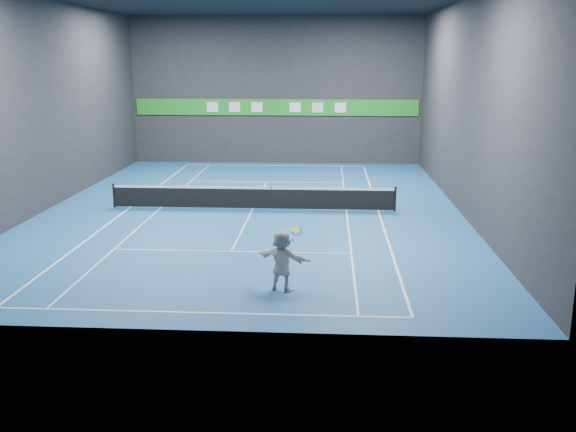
# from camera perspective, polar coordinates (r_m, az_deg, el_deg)

# --- Properties ---
(ground) EXTENTS (26.00, 26.00, 0.00)m
(ground) POSITION_cam_1_polar(r_m,az_deg,el_deg) (28.26, -3.15, 0.62)
(ground) COLOR #1A5393
(ground) RESTS_ON ground
(wall_back) EXTENTS (18.00, 0.10, 9.00)m
(wall_back) POSITION_cam_1_polar(r_m,az_deg,el_deg) (40.50, -1.07, 11.06)
(wall_back) COLOR #262629
(wall_back) RESTS_ON ground
(wall_front) EXTENTS (18.00, 0.10, 9.00)m
(wall_front) POSITION_cam_1_polar(r_m,az_deg,el_deg) (14.82, -9.22, 6.14)
(wall_front) COLOR #262629
(wall_front) RESTS_ON ground
(wall_left) EXTENTS (0.10, 26.00, 9.00)m
(wall_left) POSITION_cam_1_polar(r_m,az_deg,el_deg) (30.01, -20.83, 9.22)
(wall_left) COLOR #262629
(wall_left) RESTS_ON ground
(wall_right) EXTENTS (0.10, 26.00, 9.00)m
(wall_right) POSITION_cam_1_polar(r_m,az_deg,el_deg) (27.99, 15.61, 9.34)
(wall_right) COLOR #262629
(wall_right) RESTS_ON ground
(baseline_near) EXTENTS (10.98, 0.08, 0.01)m
(baseline_near) POSITION_cam_1_polar(r_m,az_deg,el_deg) (17.03, -7.82, -8.50)
(baseline_near) COLOR white
(baseline_near) RESTS_ON ground
(baseline_far) EXTENTS (10.98, 0.08, 0.01)m
(baseline_far) POSITION_cam_1_polar(r_m,az_deg,el_deg) (39.87, -1.17, 4.51)
(baseline_far) COLOR white
(baseline_far) RESTS_ON ground
(sideline_doubles_left) EXTENTS (0.08, 23.78, 0.01)m
(sideline_doubles_left) POSITION_cam_1_polar(r_m,az_deg,el_deg) (29.40, -13.84, 0.76)
(sideline_doubles_left) COLOR white
(sideline_doubles_left) RESTS_ON ground
(sideline_doubles_right) EXTENTS (0.08, 23.78, 0.01)m
(sideline_doubles_right) POSITION_cam_1_polar(r_m,az_deg,el_deg) (28.16, 8.02, 0.46)
(sideline_doubles_right) COLOR white
(sideline_doubles_right) RESTS_ON ground
(sideline_singles_left) EXTENTS (0.06, 23.78, 0.01)m
(sideline_singles_left) POSITION_cam_1_polar(r_m,az_deg,el_deg) (29.02, -11.24, 0.73)
(sideline_singles_left) COLOR white
(sideline_singles_left) RESTS_ON ground
(sideline_singles_right) EXTENTS (0.06, 23.78, 0.01)m
(sideline_singles_right) POSITION_cam_1_polar(r_m,az_deg,el_deg) (28.08, 5.21, 0.51)
(sideline_singles_right) COLOR white
(sideline_singles_right) RESTS_ON ground
(service_line_near) EXTENTS (8.23, 0.06, 0.01)m
(service_line_near) POSITION_cam_1_polar(r_m,az_deg,el_deg) (22.13, -5.06, -3.14)
(service_line_near) COLOR white
(service_line_near) RESTS_ON ground
(service_line_far) EXTENTS (8.23, 0.06, 0.01)m
(service_line_far) POSITION_cam_1_polar(r_m,az_deg,el_deg) (34.48, -1.92, 3.04)
(service_line_far) COLOR white
(service_line_far) RESTS_ON ground
(center_service_line) EXTENTS (0.06, 12.80, 0.01)m
(center_service_line) POSITION_cam_1_polar(r_m,az_deg,el_deg) (28.26, -3.15, 0.63)
(center_service_line) COLOR white
(center_service_line) RESTS_ON ground
(player) EXTENTS (1.71, 1.17, 1.77)m
(player) POSITION_cam_1_polar(r_m,az_deg,el_deg) (18.16, -0.55, -3.98)
(player) COLOR silver
(player) RESTS_ON ground
(tennis_ball) EXTENTS (0.07, 0.07, 0.07)m
(tennis_ball) POSITION_cam_1_polar(r_m,az_deg,el_deg) (17.67, -1.50, 2.55)
(tennis_ball) COLOR #CAF629
(tennis_ball) RESTS_ON player
(tennis_net) EXTENTS (12.50, 0.10, 1.07)m
(tennis_net) POSITION_cam_1_polar(r_m,az_deg,el_deg) (28.14, -3.16, 1.69)
(tennis_net) COLOR black
(tennis_net) RESTS_ON ground
(sponsor_banner) EXTENTS (17.64, 0.11, 1.00)m
(sponsor_banner) POSITION_cam_1_polar(r_m,az_deg,el_deg) (40.50, -1.07, 9.64)
(sponsor_banner) COLOR #1F9125
(sponsor_banner) RESTS_ON wall_back
(tennis_racket) EXTENTS (0.46, 0.35, 0.64)m
(tennis_racket) POSITION_cam_1_polar(r_m,az_deg,el_deg) (17.95, 0.67, -1.48)
(tennis_racket) COLOR red
(tennis_racket) RESTS_ON player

